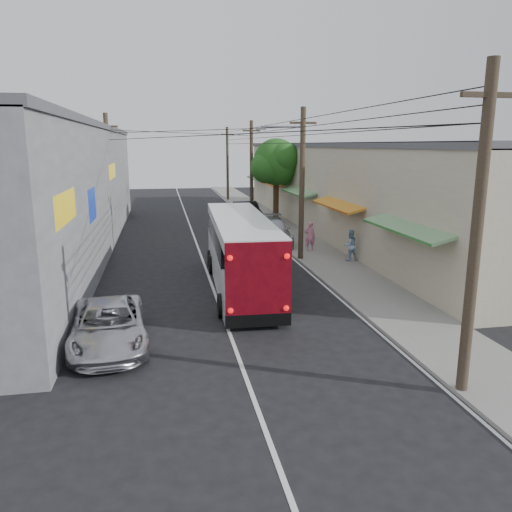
{
  "coord_description": "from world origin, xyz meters",
  "views": [
    {
      "loc": [
        -2.02,
        -12.36,
        6.13
      ],
      "look_at": [
        1.7,
        7.4,
        1.62
      ],
      "focal_mm": 35.0,
      "sensor_mm": 36.0,
      "label": 1
    }
  ],
  "objects_px": {
    "coach_bus": "(240,251)",
    "parked_car_far": "(246,212)",
    "jeepney": "(109,325)",
    "pedestrian_far": "(350,245)",
    "pedestrian_near": "(310,236)",
    "parked_suv": "(271,231)",
    "parked_car_mid": "(238,215)"
  },
  "relations": [
    {
      "from": "coach_bus",
      "to": "parked_car_far",
      "type": "xyz_separation_m",
      "value": [
        3.4,
        18.49,
        -0.79
      ]
    },
    {
      "from": "jeepney",
      "to": "pedestrian_far",
      "type": "height_order",
      "value": "pedestrian_far"
    },
    {
      "from": "jeepney",
      "to": "pedestrian_near",
      "type": "height_order",
      "value": "pedestrian_near"
    },
    {
      "from": "parked_suv",
      "to": "coach_bus",
      "type": "bearing_deg",
      "value": -104.21
    },
    {
      "from": "jeepney",
      "to": "parked_suv",
      "type": "height_order",
      "value": "parked_suv"
    },
    {
      "from": "parked_suv",
      "to": "pedestrian_near",
      "type": "height_order",
      "value": "pedestrian_near"
    },
    {
      "from": "parked_car_mid",
      "to": "pedestrian_far",
      "type": "height_order",
      "value": "pedestrian_far"
    },
    {
      "from": "parked_suv",
      "to": "pedestrian_far",
      "type": "relative_size",
      "value": 3.4
    },
    {
      "from": "jeepney",
      "to": "pedestrian_far",
      "type": "distance_m",
      "value": 14.67
    },
    {
      "from": "parked_car_mid",
      "to": "coach_bus",
      "type": "bearing_deg",
      "value": -95.79
    },
    {
      "from": "parked_car_mid",
      "to": "pedestrian_far",
      "type": "xyz_separation_m",
      "value": [
        3.8,
        -14.02,
        0.19
      ]
    },
    {
      "from": "coach_bus",
      "to": "parked_suv",
      "type": "relative_size",
      "value": 1.94
    },
    {
      "from": "coach_bus",
      "to": "jeepney",
      "type": "distance_m",
      "value": 7.68
    },
    {
      "from": "pedestrian_near",
      "to": "pedestrian_far",
      "type": "relative_size",
      "value": 1.02
    },
    {
      "from": "parked_car_mid",
      "to": "parked_suv",
      "type": "bearing_deg",
      "value": -81.85
    },
    {
      "from": "pedestrian_far",
      "to": "pedestrian_near",
      "type": "bearing_deg",
      "value": -73.54
    },
    {
      "from": "jeepney",
      "to": "parked_car_mid",
      "type": "xyz_separation_m",
      "value": [
        7.6,
        23.24,
        0.07
      ]
    },
    {
      "from": "coach_bus",
      "to": "pedestrian_far",
      "type": "height_order",
      "value": "coach_bus"
    },
    {
      "from": "parked_car_far",
      "to": "pedestrian_near",
      "type": "relative_size",
      "value": 2.95
    },
    {
      "from": "parked_suv",
      "to": "parked_car_far",
      "type": "distance_m",
      "value": 9.3
    },
    {
      "from": "parked_car_mid",
      "to": "pedestrian_near",
      "type": "distance_m",
      "value": 11.38
    },
    {
      "from": "coach_bus",
      "to": "parked_car_far",
      "type": "bearing_deg",
      "value": 82.06
    },
    {
      "from": "jeepney",
      "to": "parked_car_far",
      "type": "xyz_separation_m",
      "value": [
        8.4,
        24.24,
        0.14
      ]
    },
    {
      "from": "pedestrian_near",
      "to": "parked_suv",
      "type": "bearing_deg",
      "value": -50.14
    },
    {
      "from": "jeepney",
      "to": "parked_car_far",
      "type": "relative_size",
      "value": 0.99
    },
    {
      "from": "coach_bus",
      "to": "pedestrian_far",
      "type": "xyz_separation_m",
      "value": [
        6.4,
        3.47,
        -0.66
      ]
    },
    {
      "from": "parked_car_far",
      "to": "pedestrian_far",
      "type": "bearing_deg",
      "value": -80.85
    },
    {
      "from": "coach_bus",
      "to": "parked_car_far",
      "type": "distance_m",
      "value": 18.82
    },
    {
      "from": "parked_car_far",
      "to": "pedestrian_far",
      "type": "xyz_separation_m",
      "value": [
        3.0,
        -15.02,
        0.13
      ]
    },
    {
      "from": "parked_suv",
      "to": "pedestrian_far",
      "type": "bearing_deg",
      "value": -56.22
    },
    {
      "from": "coach_bus",
      "to": "pedestrian_near",
      "type": "bearing_deg",
      "value": 54.0
    },
    {
      "from": "parked_car_far",
      "to": "parked_car_mid",
      "type": "bearing_deg",
      "value": -130.8
    }
  ]
}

